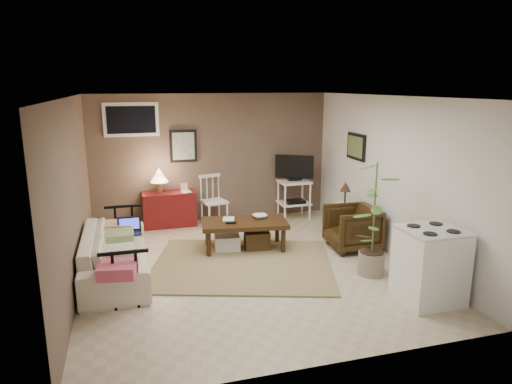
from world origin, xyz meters
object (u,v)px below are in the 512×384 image
object	(u,v)px
spindle_chair	(214,202)
tv_stand	(294,185)
coffee_table	(244,233)
side_table	(345,203)
red_console	(168,206)
sofa	(115,246)
potted_plant	(374,215)
armchair	(352,226)
stove	(430,265)

from	to	relation	value
spindle_chair	tv_stand	bearing A→B (deg)	-0.82
coffee_table	side_table	size ratio (longest dim) A/B	1.45
coffee_table	red_console	bearing A→B (deg)	122.32
red_console	tv_stand	xyz separation A→B (m)	(2.41, -0.15, 0.28)
sofa	tv_stand	distance (m)	3.85
spindle_chair	potted_plant	bearing A→B (deg)	-60.39
spindle_chair	armchair	bearing A→B (deg)	-45.61
side_table	armchair	distance (m)	0.62
side_table	stove	distance (m)	2.45
red_console	potted_plant	xyz separation A→B (m)	(2.47, -3.01, 0.46)
red_console	side_table	distance (m)	3.19
sofa	red_console	xyz separation A→B (m)	(0.91, 2.08, -0.04)
red_console	stove	bearing A→B (deg)	-55.19
armchair	stove	bearing A→B (deg)	4.02
tv_stand	stove	xyz separation A→B (m)	(0.31, -3.76, -0.20)
red_console	stove	distance (m)	4.76
tv_stand	red_console	bearing A→B (deg)	176.51
spindle_chair	potted_plant	world-z (taller)	potted_plant
red_console	spindle_chair	xyz separation A→B (m)	(0.82, -0.12, 0.05)
coffee_table	armchair	xyz separation A→B (m)	(1.67, -0.42, 0.10)
sofa	potted_plant	size ratio (longest dim) A/B	1.35
spindle_chair	red_console	bearing A→B (deg)	171.41
coffee_table	spindle_chair	size ratio (longest dim) A/B	1.52
sofa	stove	size ratio (longest dim) A/B	2.32
armchair	spindle_chair	bearing A→B (deg)	-132.64
sofa	spindle_chair	xyz separation A→B (m)	(1.74, 1.96, 0.02)
red_console	armchair	world-z (taller)	red_console
coffee_table	tv_stand	distance (m)	2.05
side_table	armchair	world-z (taller)	side_table
spindle_chair	armchair	world-z (taller)	spindle_chair
sofa	coffee_table	bearing A→B (deg)	-76.13
spindle_chair	stove	bearing A→B (deg)	-63.42
coffee_table	armchair	size ratio (longest dim) A/B	1.86
red_console	stove	size ratio (longest dim) A/B	1.20
red_console	potted_plant	size ratio (longest dim) A/B	0.70
sofa	potted_plant	xyz separation A→B (m)	(3.38, -0.93, 0.43)
sofa	red_console	world-z (taller)	red_console
side_table	potted_plant	size ratio (longest dim) A/B	0.61
tv_stand	stove	bearing A→B (deg)	-85.31
armchair	potted_plant	bearing A→B (deg)	-9.44
stove	red_console	bearing A→B (deg)	124.81
sofa	spindle_chair	world-z (taller)	spindle_chair
sofa	tv_stand	bearing A→B (deg)	-59.75
side_table	potted_plant	bearing A→B (deg)	-103.02
coffee_table	red_console	world-z (taller)	red_console
spindle_chair	side_table	xyz separation A→B (m)	(2.00, -1.34, 0.16)
sofa	armchair	distance (m)	3.60
sofa	side_table	bearing A→B (deg)	-80.56
side_table	stove	xyz separation A→B (m)	(-0.11, -2.45, -0.14)
spindle_chair	stove	xyz separation A→B (m)	(1.89, -3.78, 0.02)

